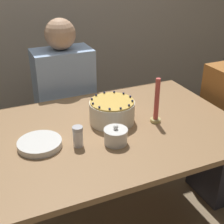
% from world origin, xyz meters
% --- Properties ---
extents(dining_table, '(1.34, 0.94, 0.76)m').
position_xyz_m(dining_table, '(0.00, 0.00, 0.64)').
color(dining_table, '#936D47').
rests_on(dining_table, ground_plane).
extents(cake, '(0.25, 0.25, 0.14)m').
position_xyz_m(cake, '(0.01, 0.06, 0.82)').
color(cake, '#EFE5CC').
rests_on(cake, dining_table).
extents(sugar_bowl, '(0.12, 0.12, 0.10)m').
position_xyz_m(sugar_bowl, '(-0.06, -0.15, 0.80)').
color(sugar_bowl, silver).
rests_on(sugar_bowl, dining_table).
extents(sugar_shaker, '(0.05, 0.05, 0.10)m').
position_xyz_m(sugar_shaker, '(-0.23, -0.10, 0.81)').
color(sugar_shaker, white).
rests_on(sugar_shaker, dining_table).
extents(plate_stack, '(0.21, 0.21, 0.03)m').
position_xyz_m(plate_stack, '(-0.41, -0.03, 0.78)').
color(plate_stack, silver).
rests_on(plate_stack, dining_table).
extents(candle, '(0.06, 0.06, 0.26)m').
position_xyz_m(candle, '(0.23, -0.04, 0.86)').
color(candle, tan).
rests_on(candle, dining_table).
extents(person_man_blue_shirt, '(0.40, 0.34, 1.23)m').
position_xyz_m(person_man_blue_shirt, '(-0.09, 0.67, 0.54)').
color(person_man_blue_shirt, '#473D33').
rests_on(person_man_blue_shirt, ground_plane).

